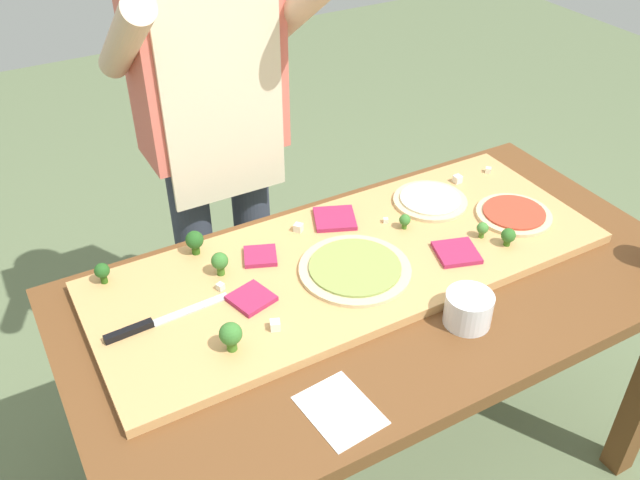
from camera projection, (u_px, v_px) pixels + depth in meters
ground_plane at (369, 476)px, 2.14m from camera, size 8.00×8.00×0.00m
prep_table at (381, 316)px, 1.74m from camera, size 1.54×0.81×0.79m
cutting_board at (351, 261)px, 1.73m from camera, size 1.31×0.50×0.03m
chefs_knife at (151, 324)px, 1.51m from camera, size 0.29×0.04×0.02m
pizza_whole_pesto_green at (355, 269)px, 1.67m from camera, size 0.28×0.28×0.02m
pizza_whole_cheese_artichoke at (430, 200)px, 1.92m from camera, size 0.21×0.21×0.02m
pizza_whole_tomato_red at (514, 214)px, 1.86m from camera, size 0.21×0.21×0.02m
pizza_slice_near_left at (457, 252)px, 1.73m from camera, size 0.13×0.13×0.01m
pizza_slice_far_right at (251, 298)px, 1.58m from camera, size 0.11×0.11×0.01m
pizza_slice_far_left at (335, 219)px, 1.85m from camera, size 0.14×0.14×0.01m
pizza_slice_near_right at (260, 256)px, 1.71m from camera, size 0.11×0.11×0.01m
broccoli_floret_front_right at (405, 220)px, 1.81m from camera, size 0.03×0.03×0.04m
broccoli_floret_back_left at (231, 335)px, 1.43m from camera, size 0.05×0.05×0.07m
broccoli_floret_front_left at (195, 241)px, 1.71m from camera, size 0.05×0.05×0.06m
broccoli_floret_back_right at (482, 229)px, 1.77m from camera, size 0.03×0.03×0.04m
broccoli_floret_back_mid at (508, 236)px, 1.74m from camera, size 0.04×0.04×0.05m
broccoli_floret_center_left at (102, 271)px, 1.62m from camera, size 0.04×0.04×0.05m
broccoli_floret_front_mid at (220, 262)px, 1.64m from camera, size 0.04×0.04×0.06m
cheese_crumble_a at (275, 325)px, 1.50m from camera, size 0.03×0.03×0.02m
cheese_crumble_b at (298, 228)px, 1.81m from camera, size 0.03×0.03×0.02m
cheese_crumble_c at (220, 287)px, 1.61m from camera, size 0.02×0.02×0.02m
cheese_crumble_d at (386, 220)px, 1.84m from camera, size 0.02×0.02×0.01m
cheese_crumble_e at (488, 170)px, 2.05m from camera, size 0.02×0.02×0.02m
cheese_crumble_f at (457, 179)px, 2.01m from camera, size 0.02×0.02×0.02m
flour_cup at (468, 310)px, 1.54m from camera, size 0.11×0.11×0.08m
recipe_note at (340, 410)px, 1.36m from camera, size 0.14×0.18×0.00m
cook_center at (213, 118)px, 1.94m from camera, size 0.54×0.39×1.67m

